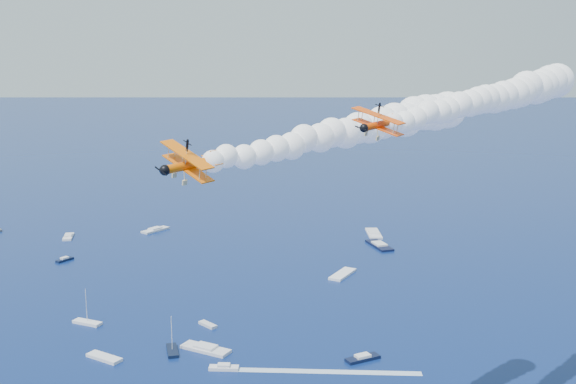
{
  "coord_description": "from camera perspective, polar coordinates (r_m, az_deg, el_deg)",
  "views": [
    {
      "loc": [
        -8.24,
        -63.81,
        65.28
      ],
      "look_at": [
        -5.64,
        21.04,
        48.1
      ],
      "focal_mm": 43.58,
      "sensor_mm": 36.0,
      "label": 1
    }
  ],
  "objects": [
    {
      "name": "biplane_lead",
      "position": [
        89.85,
        7.43,
        5.47
      ],
      "size": [
        10.62,
        10.99,
        6.63
      ],
      "primitive_type": null,
      "rotation": [
        -0.22,
        0.07,
        3.89
      ],
      "color": "#FF4A05"
    },
    {
      "name": "biplane_trail",
      "position": [
        83.02,
        -8.02,
        2.2
      ],
      "size": [
        12.17,
        12.7,
        8.03
      ],
      "primitive_type": null,
      "rotation": [
        -0.28,
        0.07,
        3.84
      ],
      "color": "#ED6305"
    },
    {
      "name": "smoke_trail_lead",
      "position": [
        111.61,
        15.92,
        7.3
      ],
      "size": [
        55.31,
        55.18,
        9.98
      ],
      "primitive_type": null,
      "rotation": [
        0.0,
        0.0,
        3.89
      ],
      "color": "white"
    },
    {
      "name": "smoke_trail_trail",
      "position": [
        99.63,
        4.73,
        4.95
      ],
      "size": [
        55.28,
        54.51,
        9.98
      ],
      "primitive_type": null,
      "rotation": [
        0.0,
        0.0,
        3.84
      ],
      "color": "white"
    },
    {
      "name": "spectator_boats",
      "position": [
        189.75,
        -0.04,
        -8.57
      ],
      "size": [
        220.86,
        172.14,
        0.7
      ],
      "color": "silver",
      "rests_on": "ground"
    }
  ]
}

